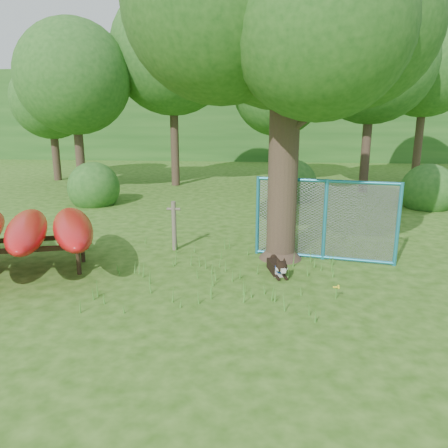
# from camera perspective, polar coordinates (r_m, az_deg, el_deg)

# --- Properties ---
(ground) EXTENTS (80.00, 80.00, 0.00)m
(ground) POSITION_cam_1_polar(r_m,az_deg,el_deg) (7.89, -2.30, -9.18)
(ground) COLOR #254D0F
(ground) RESTS_ON ground
(oak_tree) EXTENTS (6.33, 5.54, 7.93)m
(oak_tree) POSITION_cam_1_polar(r_m,az_deg,el_deg) (9.63, 8.15, 27.03)
(oak_tree) COLOR #37281E
(oak_tree) RESTS_ON ground
(wooden_post) EXTENTS (0.31, 0.11, 1.17)m
(wooden_post) POSITION_cam_1_polar(r_m,az_deg,el_deg) (10.25, -6.54, -0.07)
(wooden_post) COLOR brown
(wooden_post) RESTS_ON ground
(kayak_rack) EXTENTS (4.54, 4.07, 1.14)m
(kayak_rack) POSITION_cam_1_polar(r_m,az_deg,el_deg) (9.70, -26.85, -0.84)
(kayak_rack) COLOR black
(kayak_rack) RESTS_ON ground
(husky_dog) EXTENTS (0.41, 0.98, 0.44)m
(husky_dog) POSITION_cam_1_polar(r_m,az_deg,el_deg) (8.83, 7.03, -5.61)
(husky_dog) COLOR black
(husky_dog) RESTS_ON ground
(fence_section) EXTENTS (3.01, 0.67, 2.98)m
(fence_section) POSITION_cam_1_polar(r_m,az_deg,el_deg) (9.70, 13.03, 0.52)
(fence_section) COLOR teal
(fence_section) RESTS_ON ground
(wildflower_clump) EXTENTS (0.12, 0.10, 0.25)m
(wildflower_clump) POSITION_cam_1_polar(r_m,az_deg,el_deg) (7.87, 14.50, -8.12)
(wildflower_clump) COLOR #47872C
(wildflower_clump) RESTS_ON ground
(bg_tree_a) EXTENTS (4.40, 4.40, 6.70)m
(bg_tree_a) POSITION_cam_1_polar(r_m,az_deg,el_deg) (18.79, -19.04, 17.64)
(bg_tree_a) COLOR #37281E
(bg_tree_a) RESTS_ON ground
(bg_tree_b) EXTENTS (5.20, 5.20, 8.22)m
(bg_tree_b) POSITION_cam_1_polar(r_m,az_deg,el_deg) (19.74, -6.77, 21.37)
(bg_tree_b) COLOR #37281E
(bg_tree_b) RESTS_ON ground
(bg_tree_c) EXTENTS (4.00, 4.00, 6.12)m
(bg_tree_c) POSITION_cam_1_polar(r_m,az_deg,el_deg) (20.21, 7.15, 16.91)
(bg_tree_c) COLOR #37281E
(bg_tree_c) RESTS_ON ground
(bg_tree_d) EXTENTS (4.80, 4.80, 7.50)m
(bg_tree_d) POSITION_cam_1_polar(r_m,az_deg,el_deg) (18.71, 18.86, 19.52)
(bg_tree_d) COLOR #37281E
(bg_tree_d) RESTS_ON ground
(bg_tree_e) EXTENTS (4.60, 4.60, 7.55)m
(bg_tree_e) POSITION_cam_1_polar(r_m,az_deg,el_deg) (22.40, 24.96, 18.37)
(bg_tree_e) COLOR #37281E
(bg_tree_e) RESTS_ON ground
(bg_tree_f) EXTENTS (3.60, 3.60, 5.55)m
(bg_tree_f) POSITION_cam_1_polar(r_m,az_deg,el_deg) (22.52, -21.69, 14.81)
(bg_tree_f) COLOR #37281E
(bg_tree_f) RESTS_ON ground
(shrub_left) EXTENTS (1.80, 1.80, 1.80)m
(shrub_left) POSITION_cam_1_polar(r_m,az_deg,el_deg) (16.16, -16.49, 2.47)
(shrub_left) COLOR #21541B
(shrub_left) RESTS_ON ground
(shrub_right) EXTENTS (1.80, 1.80, 1.80)m
(shrub_right) POSITION_cam_1_polar(r_m,az_deg,el_deg) (16.45, 24.87, 1.93)
(shrub_right) COLOR #21541B
(shrub_right) RESTS_ON ground
(shrub_mid) EXTENTS (1.80, 1.80, 1.80)m
(shrub_mid) POSITION_cam_1_polar(r_m,az_deg,el_deg) (16.51, 8.82, 3.14)
(shrub_mid) COLOR #21541B
(shrub_mid) RESTS_ON ground
(wooded_hillside) EXTENTS (80.00, 12.00, 6.00)m
(wooded_hillside) POSITION_cam_1_polar(r_m,az_deg,el_deg) (35.19, 3.91, 14.01)
(wooded_hillside) COLOR #21541B
(wooded_hillside) RESTS_ON ground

